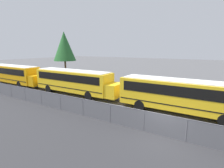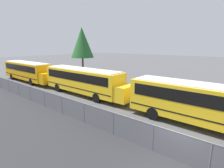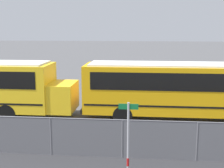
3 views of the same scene
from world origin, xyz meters
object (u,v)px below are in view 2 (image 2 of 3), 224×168
school_bus_0 (28,70)px  tree_2 (82,43)px  school_bus_2 (211,104)px  school_bus_1 (84,79)px

school_bus_0 → tree_2: (-3.19, 15.13, 4.76)m
school_bus_0 → school_bus_2: bearing=0.6°
school_bus_2 → tree_2: size_ratio=1.29×
school_bus_0 → school_bus_2: 27.81m
school_bus_0 → school_bus_2: same height
school_bus_2 → tree_2: (-31.00, 14.82, 4.76)m
school_bus_1 → tree_2: bearing=139.1°
school_bus_2 → school_bus_1: bearing=179.2°
school_bus_0 → school_bus_1: same height
school_bus_0 → tree_2: tree_2 is taller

